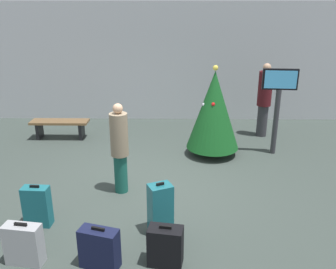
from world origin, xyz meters
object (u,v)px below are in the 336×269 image
(holiday_tree, at_px, (214,110))
(traveller_0, at_px, (264,98))
(suitcase_1, at_px, (160,208))
(waiting_bench, at_px, (60,125))
(suitcase_3, at_px, (99,248))
(suitcase_0, at_px, (24,244))
(suitcase_4, at_px, (165,246))
(traveller_1, at_px, (120,147))
(suitcase_2, at_px, (37,206))
(flight_info_kiosk, at_px, (278,97))

(holiday_tree, bearing_deg, traveller_0, 42.13)
(holiday_tree, height_order, suitcase_1, holiday_tree)
(waiting_bench, bearing_deg, suitcase_3, -67.92)
(suitcase_0, bearing_deg, suitcase_3, -3.28)
(suitcase_1, relative_size, suitcase_4, 1.39)
(suitcase_0, relative_size, suitcase_3, 1.03)
(suitcase_0, height_order, suitcase_1, suitcase_1)
(traveller_1, bearing_deg, suitcase_4, -66.60)
(holiday_tree, xyz_separation_m, suitcase_4, (-1.00, -3.80, -0.79))
(suitcase_1, bearing_deg, suitcase_2, 175.89)
(holiday_tree, bearing_deg, suitcase_3, -115.67)
(traveller_0, relative_size, suitcase_4, 3.26)
(traveller_1, bearing_deg, suitcase_1, -58.34)
(suitcase_0, height_order, suitcase_2, suitcase_2)
(traveller_1, height_order, suitcase_1, traveller_1)
(holiday_tree, relative_size, suitcase_1, 2.52)
(holiday_tree, xyz_separation_m, suitcase_3, (-1.86, -3.86, -0.78))
(traveller_0, bearing_deg, suitcase_1, -120.16)
(suitcase_3, xyz_separation_m, suitcase_4, (0.86, 0.06, -0.00))
(waiting_bench, bearing_deg, traveller_0, 3.17)
(suitcase_1, xyz_separation_m, suitcase_3, (-0.76, -0.81, -0.11))
(suitcase_0, bearing_deg, traveller_0, 49.85)
(flight_info_kiosk, xyz_separation_m, waiting_bench, (-5.27, 0.92, -0.98))
(flight_info_kiosk, distance_m, suitcase_4, 4.71)
(waiting_bench, bearing_deg, suitcase_1, -56.02)
(waiting_bench, distance_m, suitcase_3, 5.26)
(suitcase_0, height_order, suitcase_4, suitcase_0)
(flight_info_kiosk, height_order, suitcase_3, flight_info_kiosk)
(suitcase_2, relative_size, suitcase_3, 1.16)
(suitcase_2, bearing_deg, flight_info_kiosk, 34.09)
(waiting_bench, distance_m, suitcase_1, 4.90)
(holiday_tree, distance_m, flight_info_kiosk, 1.46)
(waiting_bench, height_order, traveller_0, traveller_0)
(traveller_0, height_order, suitcase_4, traveller_0)
(suitcase_4, bearing_deg, suitcase_1, 97.07)
(traveller_0, bearing_deg, suitcase_4, -115.57)
(traveller_1, relative_size, suitcase_1, 2.05)
(flight_info_kiosk, bearing_deg, holiday_tree, -176.51)
(suitcase_2, height_order, suitcase_4, suitcase_2)
(suitcase_1, height_order, suitcase_4, suitcase_1)
(flight_info_kiosk, bearing_deg, suitcase_0, -137.87)
(traveller_0, xyz_separation_m, suitcase_4, (-2.44, -5.10, -0.74))
(traveller_0, bearing_deg, traveller_1, -136.69)
(waiting_bench, xyz_separation_m, traveller_0, (5.27, 0.29, 0.65))
(traveller_0, relative_size, traveller_1, 1.14)
(traveller_0, xyz_separation_m, suitcase_0, (-4.31, -5.11, -0.72))
(suitcase_3, bearing_deg, suitcase_0, 176.72)
(traveller_0, bearing_deg, waiting_bench, -176.83)
(waiting_bench, height_order, traveller_1, traveller_1)
(traveller_0, bearing_deg, suitcase_3, -122.55)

